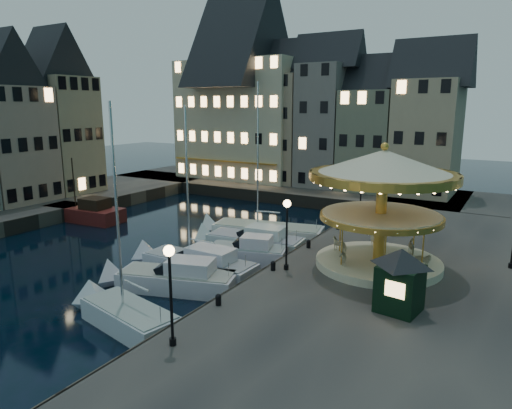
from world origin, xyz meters
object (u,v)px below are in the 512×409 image
Objects in this scene: motorboat_d at (242,253)px; carousel at (383,186)px; motorboat_e at (250,241)px; bollard_c at (309,243)px; bollard_b at (273,265)px; motorboat_b at (171,279)px; motorboat_f at (261,232)px; bollard_d at (338,225)px; bollard_a at (218,299)px; red_fishing_boat at (85,213)px; streetlamp_c at (361,189)px; streetlamp_b at (287,225)px; motorboat_c at (194,264)px; motorboat_a at (124,315)px; ticket_kiosk at (401,269)px; streetlamp_a at (170,281)px.

carousel is at bearing 1.98° from motorboat_d.
motorboat_e is 1.00× the size of carousel.
bollard_b is at bearing -90.00° from bollard_c.
motorboat_e is 11.94m from carousel.
motorboat_b is 12.13m from motorboat_f.
bollard_d is at bearing 90.00° from bollard_b.
motorboat_f reaches higher than carousel.
motorboat_b is at bearing -90.31° from motorboat_e.
motorboat_d is at bearing 141.60° from bollard_b.
motorboat_f is (-6.14, 9.25, -1.07)m from bollard_b.
bollard_a is 0.07× the size of red_fishing_boat.
carousel reaches higher than bollard_d.
streetlamp_c is 19.66m from bollard_a.
bollard_a is (-0.60, -6.00, -2.41)m from streetlamp_b.
bollard_a is at bearing -43.38° from motorboat_c.
streetlamp_c is 7.32× the size of bollard_d.
bollard_d is at bearing 11.38° from red_fishing_boat.
bollard_a is at bearing -90.00° from bollard_c.
bollard_d is 0.07× the size of motorboat_e.
bollard_b is at bearing -56.42° from motorboat_f.
motorboat_e reaches higher than bollard_b.
streetlamp_c is 0.51× the size of red_fishing_boat.
motorboat_e is 1.02× the size of red_fishing_boat.
ticket_kiosk is (11.94, 5.80, 2.80)m from motorboat_a.
red_fishing_boat is at bearing 154.51° from motorboat_b.
motorboat_b is (-5.31, -13.34, -0.96)m from bollard_d.
bollard_c is 7.72m from motorboat_c.
motorboat_f is at bearing 107.25° from motorboat_d.
streetlamp_c is 15.78m from motorboat_c.
streetlamp_b is at bearing 84.29° from bollard_a.
motorboat_e is at bearing 168.29° from bollard_c.
motorboat_c is at bearing -114.35° from streetlamp_c.
streetlamp_a reaches higher than bollard_c.
motorboat_c reaches higher than streetlamp_c.
red_fishing_boat reaches higher than bollard_a.
carousel is (4.48, 13.26, 2.13)m from streetlamp_a.
motorboat_d is 0.49× the size of motorboat_f.
streetlamp_c is 1.22× the size of ticket_kiosk.
motorboat_b is 6.36m from motorboat_d.
bollard_c is 10.26m from ticket_kiosk.
motorboat_f is at bearing 92.36° from motorboat_c.
streetlamp_c is at bearing 88.24° from bollard_a.
carousel is (9.41, 0.32, 5.51)m from motorboat_d.
motorboat_e is 15.26m from ticket_kiosk.
bollard_a is at bearing 98.53° from streetlamp_a.
motorboat_d is 10.91m from carousel.
motorboat_b is at bearing -109.33° from streetlamp_c.
motorboat_d is at bearing 149.25° from streetlamp_b.
bollard_b is 8.73m from motorboat_a.
red_fishing_boat reaches higher than bollard_b.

